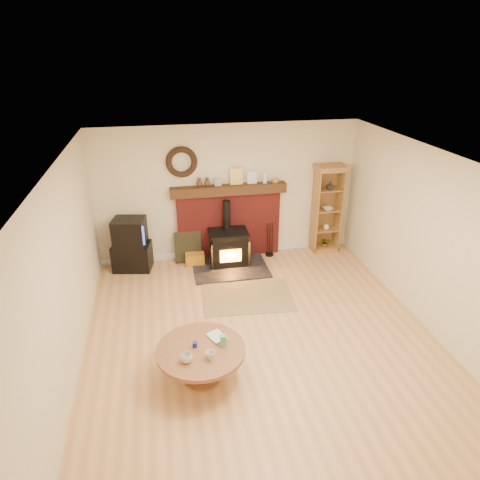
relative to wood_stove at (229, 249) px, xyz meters
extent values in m
plane|color=tan|center=(0.08, -2.27, -0.33)|extent=(5.50, 5.50, 0.00)
cube|color=beige|center=(0.08, 0.48, 0.97)|extent=(5.00, 0.02, 2.60)
cube|color=beige|center=(0.08, -5.02, 0.97)|extent=(5.00, 0.02, 2.60)
cube|color=beige|center=(-2.42, -2.27, 0.97)|extent=(0.02, 5.50, 2.60)
cube|color=beige|center=(2.58, -2.27, 0.97)|extent=(0.02, 5.50, 2.60)
cube|color=white|center=(0.08, -2.27, 2.27)|extent=(5.00, 5.50, 0.02)
cube|color=white|center=(0.08, 0.46, -0.27)|extent=(5.00, 0.04, 0.12)
torus|color=black|center=(-0.77, 0.42, 1.62)|extent=(0.57, 0.11, 0.57)
cube|color=maroon|center=(0.08, 0.41, 0.32)|extent=(2.00, 0.15, 1.30)
cube|color=#382011|center=(0.08, 0.37, 1.06)|extent=(2.20, 0.22, 0.18)
cube|color=#999999|center=(-0.12, 0.38, 1.22)|extent=(0.13, 0.05, 0.14)
cube|color=gold|center=(0.23, 0.40, 1.30)|extent=(0.24, 0.06, 0.30)
cube|color=white|center=(0.53, 0.40, 1.26)|extent=(0.18, 0.05, 0.22)
cylinder|color=white|center=(0.78, 0.38, 1.26)|extent=(0.08, 0.08, 0.22)
cylinder|color=gold|center=(0.98, 0.38, 1.18)|extent=(0.14, 0.14, 0.07)
cube|color=black|center=(0.00, -0.17, -0.32)|extent=(1.40, 1.00, 0.03)
cube|color=black|center=(0.00, 0.03, 0.01)|extent=(0.66, 0.47, 0.62)
cube|color=black|center=(0.00, 0.03, 0.34)|extent=(0.73, 0.52, 0.04)
cylinder|color=black|center=(0.00, 0.18, 0.64)|extent=(0.14, 0.14, 0.56)
cube|color=orange|center=(0.00, -0.22, -0.04)|extent=(0.40, 0.02, 0.25)
cube|color=black|center=(-0.30, -0.16, -0.02)|extent=(0.16, 0.21, 0.49)
cube|color=black|center=(0.30, -0.16, -0.02)|extent=(0.16, 0.21, 0.49)
cube|color=brown|center=(0.11, -1.22, -0.33)|extent=(1.57, 1.15, 0.01)
cube|color=black|center=(-1.81, 0.20, -0.08)|extent=(0.77, 0.60, 0.50)
cube|color=black|center=(-1.81, 0.20, 0.43)|extent=(0.65, 0.58, 0.50)
cube|color=#233FBB|center=(-1.76, -0.04, 0.45)|extent=(0.45, 0.10, 0.36)
cube|color=olive|center=(2.03, 0.26, -0.28)|extent=(0.51, 0.37, 0.10)
cube|color=olive|center=(2.03, 0.44, 0.54)|extent=(0.51, 0.02, 1.64)
cube|color=olive|center=(1.78, 0.26, 0.54)|extent=(0.02, 0.37, 1.64)
cube|color=olive|center=(2.28, 0.26, 0.54)|extent=(0.02, 0.37, 1.64)
cube|color=olive|center=(2.03, 0.26, 1.41)|extent=(0.57, 0.41, 0.10)
cube|color=olive|center=(2.03, 0.26, 0.14)|extent=(0.47, 0.33, 0.02)
cube|color=olive|center=(2.03, 0.26, 0.56)|extent=(0.47, 0.33, 0.02)
cube|color=olive|center=(2.03, 0.26, 0.98)|extent=(0.47, 0.33, 0.02)
imported|color=white|center=(2.03, 0.21, 1.07)|extent=(0.15, 0.15, 0.16)
imported|color=white|center=(2.03, 0.21, 0.59)|extent=(0.20, 0.20, 0.05)
sphere|color=white|center=(2.03, 0.21, 0.21)|extent=(0.12, 0.12, 0.12)
imported|color=#4CAB73|center=(2.03, 0.21, -0.13)|extent=(0.18, 0.15, 0.20)
cube|color=gold|center=(-0.64, 0.13, -0.22)|extent=(0.37, 0.24, 0.23)
cube|color=black|center=(-0.75, 0.28, -0.02)|extent=(0.52, 0.14, 0.62)
cylinder|color=black|center=(0.87, 0.23, -0.31)|extent=(0.16, 0.16, 0.04)
cylinder|color=black|center=(0.82, 0.23, 0.02)|extent=(0.02, 0.02, 0.70)
cylinder|color=black|center=(0.87, 0.23, 0.02)|extent=(0.02, 0.02, 0.70)
cylinder|color=black|center=(0.92, 0.23, 0.02)|extent=(0.02, 0.02, 0.70)
cylinder|color=brown|center=(-0.86, -2.98, -0.32)|extent=(0.49, 0.49, 0.03)
cylinder|color=brown|center=(-0.86, -2.98, -0.11)|extent=(0.18, 0.18, 0.40)
cylinder|color=brown|center=(-0.86, -2.98, 0.12)|extent=(1.12, 1.12, 0.05)
imported|color=white|center=(-1.05, -3.19, 0.19)|extent=(0.14, 0.14, 0.11)
imported|color=white|center=(-0.77, -3.19, 0.19)|extent=(0.11, 0.11, 0.10)
imported|color=#4C331E|center=(-0.72, -2.84, 0.15)|extent=(0.19, 0.25, 0.02)
cylinder|color=navy|center=(-0.93, -2.94, 0.18)|extent=(0.06, 0.06, 0.07)
cube|color=#4CAB73|center=(-0.58, -2.98, 0.22)|extent=(0.07, 0.07, 0.16)
camera|label=1|loc=(-1.20, -7.22, 3.58)|focal=32.00mm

